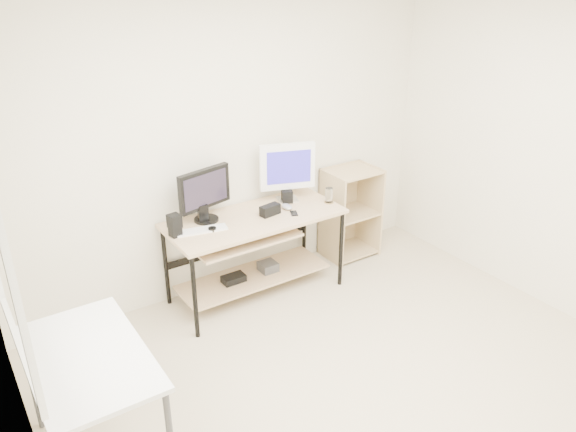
{
  "coord_description": "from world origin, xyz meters",
  "views": [
    {
      "loc": [
        -2.12,
        -2.05,
        2.7
      ],
      "look_at": [
        0.1,
        1.3,
        0.87
      ],
      "focal_mm": 35.0,
      "sensor_mm": 36.0,
      "label": 1
    }
  ],
  "objects_px": {
    "desk": "(253,240)",
    "side_table": "(89,367)",
    "shelf_unit": "(348,211)",
    "white_imac": "(287,168)",
    "audio_controller": "(203,214)",
    "black_monitor": "(205,192)"
  },
  "relations": [
    {
      "from": "desk",
      "to": "white_imac",
      "type": "distance_m",
      "value": 0.7
    },
    {
      "from": "black_monitor",
      "to": "white_imac",
      "type": "xyz_separation_m",
      "value": [
        0.79,
        -0.01,
        0.05
      ]
    },
    {
      "from": "shelf_unit",
      "to": "white_imac",
      "type": "height_order",
      "value": "white_imac"
    },
    {
      "from": "desk",
      "to": "side_table",
      "type": "height_order",
      "value": "same"
    },
    {
      "from": "shelf_unit",
      "to": "white_imac",
      "type": "xyz_separation_m",
      "value": [
        -0.73,
        -0.02,
        0.6
      ]
    },
    {
      "from": "side_table",
      "to": "white_imac",
      "type": "distance_m",
      "value": 2.45
    },
    {
      "from": "desk",
      "to": "black_monitor",
      "type": "relative_size",
      "value": 3.1
    },
    {
      "from": "side_table",
      "to": "white_imac",
      "type": "bearing_deg",
      "value": 29.73
    },
    {
      "from": "desk",
      "to": "audio_controller",
      "type": "xyz_separation_m",
      "value": [
        -0.39,
        0.12,
        0.29
      ]
    },
    {
      "from": "audio_controller",
      "to": "white_imac",
      "type": "bearing_deg",
      "value": 9.94
    },
    {
      "from": "white_imac",
      "to": "audio_controller",
      "type": "bearing_deg",
      "value": -159.21
    },
    {
      "from": "side_table",
      "to": "black_monitor",
      "type": "bearing_deg",
      "value": 42.7
    },
    {
      "from": "desk",
      "to": "white_imac",
      "type": "height_order",
      "value": "white_imac"
    },
    {
      "from": "desk",
      "to": "audio_controller",
      "type": "relative_size",
      "value": 9.35
    },
    {
      "from": "desk",
      "to": "black_monitor",
      "type": "xyz_separation_m",
      "value": [
        -0.34,
        0.15,
        0.47
      ]
    },
    {
      "from": "shelf_unit",
      "to": "black_monitor",
      "type": "distance_m",
      "value": 1.62
    },
    {
      "from": "black_monitor",
      "to": "audio_controller",
      "type": "relative_size",
      "value": 3.01
    },
    {
      "from": "white_imac",
      "to": "audio_controller",
      "type": "xyz_separation_m",
      "value": [
        -0.83,
        -0.02,
        -0.22
      ]
    },
    {
      "from": "desk",
      "to": "side_table",
      "type": "xyz_separation_m",
      "value": [
        -1.65,
        -1.06,
        0.13
      ]
    },
    {
      "from": "side_table",
      "to": "audio_controller",
      "type": "distance_m",
      "value": 1.74
    },
    {
      "from": "black_monitor",
      "to": "white_imac",
      "type": "height_order",
      "value": "white_imac"
    },
    {
      "from": "shelf_unit",
      "to": "audio_controller",
      "type": "bearing_deg",
      "value": -178.41
    }
  ]
}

